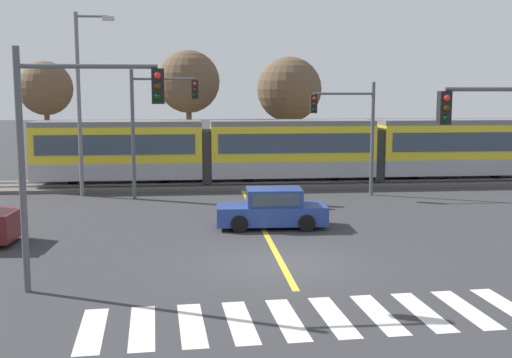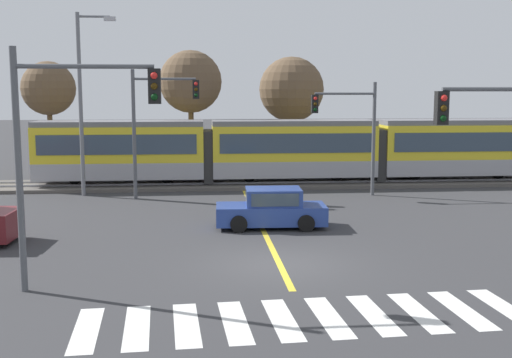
{
  "view_description": "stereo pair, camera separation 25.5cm",
  "coord_description": "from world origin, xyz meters",
  "views": [
    {
      "loc": [
        -2.72,
        -18.77,
        5.24
      ],
      "look_at": [
        -0.04,
        7.4,
        1.6
      ],
      "focal_mm": 45.0,
      "sensor_mm": 36.0,
      "label": 1
    },
    {
      "loc": [
        -2.46,
        -18.8,
        5.24
      ],
      "look_at": [
        -0.04,
        7.4,
        1.6
      ],
      "focal_mm": 45.0,
      "sensor_mm": 36.0,
      "label": 2
    }
  ],
  "objects": [
    {
      "name": "crosswalk_stripe_7",
      "position": [
        2.75,
        -4.53,
        0.0
      ],
      "size": [
        0.71,
        2.83,
        0.01
      ],
      "primitive_type": "cube",
      "rotation": [
        0.0,
        0.0,
        0.06
      ],
      "color": "silver",
      "rests_on": "ground"
    },
    {
      "name": "traffic_light_far_right",
      "position": [
        5.22,
        12.44,
        3.66
      ],
      "size": [
        3.25,
        0.38,
        5.65
      ],
      "color": "#515459",
      "rests_on": "ground"
    },
    {
      "name": "bare_tree_far_west",
      "position": [
        -11.57,
        22.25,
        5.34
      ],
      "size": [
        3.33,
        3.33,
        7.04
      ],
      "color": "brown",
      "rests_on": "ground"
    },
    {
      "name": "light_rail_tram",
      "position": [
        2.89,
        16.43,
        2.05
      ],
      "size": [
        28.0,
        2.64,
        3.43
      ],
      "color": "#9E9EA3",
      "rests_on": "track_bed"
    },
    {
      "name": "traffic_light_near_left",
      "position": [
        -5.81,
        -2.0,
        4.15
      ],
      "size": [
        3.75,
        0.38,
        6.34
      ],
      "color": "#515459",
      "rests_on": "ground"
    },
    {
      "name": "crosswalk_stripe_6",
      "position": [
        1.65,
        -4.6,
        0.0
      ],
      "size": [
        0.71,
        2.83,
        0.01
      ],
      "primitive_type": "cube",
      "rotation": [
        0.0,
        0.0,
        0.06
      ],
      "color": "silver",
      "rests_on": "ground"
    },
    {
      "name": "sedan_crossing",
      "position": [
        0.36,
        5.3,
        0.7
      ],
      "size": [
        4.26,
        2.04,
        1.52
      ],
      "color": "#284293",
      "rests_on": "ground"
    },
    {
      "name": "street_lamp_west",
      "position": [
        -8.0,
        13.68,
        5.05
      ],
      "size": [
        1.93,
        0.28,
        9.0
      ],
      "color": "slate",
      "rests_on": "ground"
    },
    {
      "name": "rail_far",
      "position": [
        0.0,
        17.16,
        0.23
      ],
      "size": [
        120.0,
        0.08,
        0.1
      ],
      "primitive_type": "cube",
      "color": "#939399",
      "rests_on": "track_bed"
    },
    {
      "name": "bare_tree_east",
      "position": [
        3.55,
        21.78,
        5.29
      ],
      "size": [
        4.1,
        4.1,
        7.36
      ],
      "color": "brown",
      "rests_on": "ground"
    },
    {
      "name": "crosswalk_stripe_0",
      "position": [
        -4.94,
        -4.96,
        0.0
      ],
      "size": [
        0.71,
        2.83,
        0.01
      ],
      "primitive_type": "cube",
      "rotation": [
        0.0,
        0.0,
        0.06
      ],
      "color": "silver",
      "rests_on": "ground"
    },
    {
      "name": "rail_near",
      "position": [
        0.0,
        15.72,
        0.23
      ],
      "size": [
        120.0,
        0.08,
        0.1
      ],
      "primitive_type": "cube",
      "color": "#939399",
      "rests_on": "track_bed"
    },
    {
      "name": "bare_tree_west",
      "position": [
        -2.79,
        20.02,
        5.73
      ],
      "size": [
        3.72,
        3.72,
        7.63
      ],
      "color": "brown",
      "rests_on": "ground"
    },
    {
      "name": "crosswalk_stripe_1",
      "position": [
        -3.84,
        -4.9,
        0.0
      ],
      "size": [
        0.71,
        2.83,
        0.01
      ],
      "primitive_type": "cube",
      "rotation": [
        0.0,
        0.0,
        0.06
      ],
      "color": "silver",
      "rests_on": "ground"
    },
    {
      "name": "crosswalk_stripe_9",
      "position": [
        4.94,
        -4.41,
        0.0
      ],
      "size": [
        0.71,
        2.83,
        0.01
      ],
      "primitive_type": "cube",
      "rotation": [
        0.0,
        0.0,
        0.06
      ],
      "color": "silver",
      "rests_on": "ground"
    },
    {
      "name": "ground_plane",
      "position": [
        0.0,
        0.0,
        0.0
      ],
      "size": [
        200.0,
        200.0,
        0.0
      ],
      "primitive_type": "plane",
      "color": "#333335"
    },
    {
      "name": "crosswalk_stripe_3",
      "position": [
        -1.65,
        -4.78,
        0.0
      ],
      "size": [
        0.71,
        2.83,
        0.01
      ],
      "primitive_type": "cube",
      "rotation": [
        0.0,
        0.0,
        0.06
      ],
      "color": "silver",
      "rests_on": "ground"
    },
    {
      "name": "track_bed",
      "position": [
        0.0,
        16.44,
        0.09
      ],
      "size": [
        120.0,
        4.0,
        0.18
      ],
      "primitive_type": "cube",
      "color": "#56514C",
      "rests_on": "ground"
    },
    {
      "name": "crosswalk_stripe_5",
      "position": [
        0.55,
        -4.66,
        0.0
      ],
      "size": [
        0.71,
        2.83,
        0.01
      ],
      "primitive_type": "cube",
      "rotation": [
        0.0,
        0.0,
        0.06
      ],
      "color": "silver",
      "rests_on": "ground"
    },
    {
      "name": "crosswalk_stripe_4",
      "position": [
        -0.55,
        -4.72,
        0.0
      ],
      "size": [
        0.71,
        2.83,
        0.01
      ],
      "primitive_type": "cube",
      "rotation": [
        0.0,
        0.0,
        0.06
      ],
      "color": "silver",
      "rests_on": "ground"
    },
    {
      "name": "crosswalk_stripe_2",
      "position": [
        -2.75,
        -4.84,
        0.0
      ],
      "size": [
        0.71,
        2.83,
        0.01
      ],
      "primitive_type": "cube",
      "rotation": [
        0.0,
        0.0,
        0.06
      ],
      "color": "silver",
      "rests_on": "ground"
    },
    {
      "name": "traffic_light_far_left",
      "position": [
        -4.43,
        12.52,
        4.08
      ],
      "size": [
        3.25,
        0.38,
        6.24
      ],
      "color": "#515459",
      "rests_on": "ground"
    },
    {
      "name": "crosswalk_stripe_8",
      "position": [
        3.84,
        -4.47,
        0.0
      ],
      "size": [
        0.71,
        2.83,
        0.01
      ],
      "primitive_type": "cube",
      "rotation": [
        0.0,
        0.0,
        0.06
      ],
      "color": "silver",
      "rests_on": "ground"
    },
    {
      "name": "lane_centre_line",
      "position": [
        0.0,
        5.87,
        0.0
      ],
      "size": [
        0.2,
        17.12,
        0.01
      ],
      "primitive_type": "cube",
      "color": "gold",
      "rests_on": "ground"
    }
  ]
}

